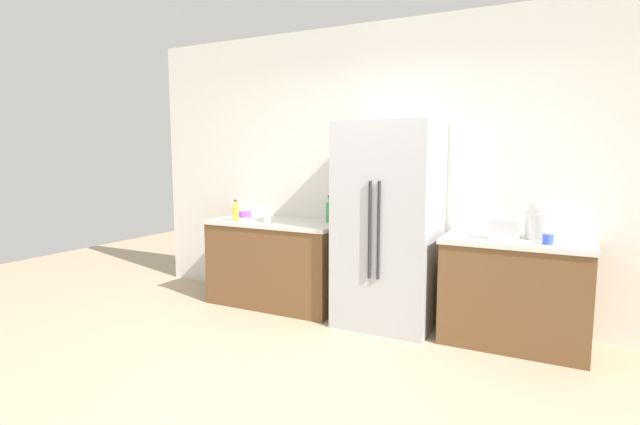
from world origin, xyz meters
TOP-DOWN VIEW (x-y plane):
  - ground_plane at (0.00, 0.00)m, footprint 10.97×10.97m
  - kitchen_back_panel at (0.00, 2.00)m, footprint 5.49×0.10m
  - counter_left at (-0.99, 1.62)m, footprint 1.41×0.69m
  - counter_right at (1.31, 1.62)m, footprint 1.15×0.69m
  - refrigerator at (0.22, 1.58)m, footprint 0.86×0.73m
  - toaster at (1.22, 1.53)m, footprint 0.22×0.17m
  - rice_cooker at (1.50, 1.67)m, footprint 0.28×0.28m
  - bottle_a at (-0.45, 1.74)m, footprint 0.08×0.08m
  - bottle_b at (-1.37, 1.41)m, footprint 0.06×0.06m
  - cup_a at (-0.99, 1.43)m, footprint 0.07×0.07m
  - cup_b at (1.55, 1.44)m, footprint 0.08×0.08m
  - bowl_a at (-1.47, 1.70)m, footprint 0.15×0.15m

SIDE VIEW (x-z plane):
  - ground_plane at x=0.00m, z-range 0.00..0.00m
  - counter_left at x=-0.99m, z-range 0.00..0.88m
  - counter_right at x=1.31m, z-range 0.00..0.88m
  - bowl_a at x=-1.47m, z-range 0.88..0.94m
  - cup_b at x=1.55m, z-range 0.88..0.96m
  - refrigerator at x=0.22m, z-range 0.00..1.85m
  - cup_a at x=-0.99m, z-range 0.88..0.99m
  - toaster at x=1.22m, z-range 0.88..1.04m
  - bottle_b at x=-1.37m, z-range 0.86..1.07m
  - bottle_a at x=-0.45m, z-range 0.85..1.13m
  - rice_cooker at x=1.50m, z-range 0.87..1.21m
  - kitchen_back_panel at x=0.00m, z-range 0.00..2.83m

